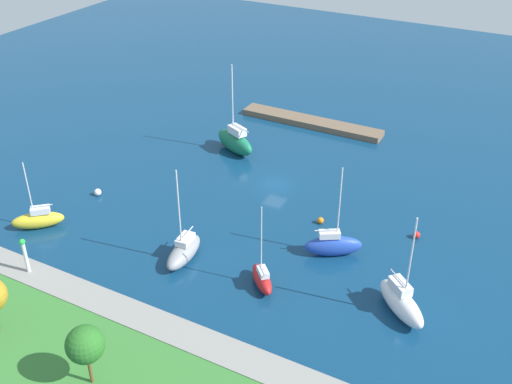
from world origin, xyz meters
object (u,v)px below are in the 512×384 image
Objects in this scene: park_tree_center at (85,345)px; sailboat_red_by_breakwater at (262,278)px; sailboat_white_near_pier at (401,302)px; mooring_buoy_red at (417,235)px; sailboat_blue_inner_mooring at (333,245)px; sailboat_yellow_center_basin at (38,219)px; mooring_buoy_white at (98,192)px; mooring_buoy_orange at (320,220)px; pier_dock at (311,122)px; harbor_beacon at (25,253)px; sailboat_green_far_south at (235,141)px; sailboat_gray_far_north at (184,251)px.

sailboat_red_by_breakwater reaches higher than park_tree_center.
mooring_buoy_red is (1.92, -12.35, -0.90)m from sailboat_white_near_pier.
sailboat_white_near_pier is (-8.72, 5.28, 0.05)m from sailboat_blue_inner_mooring.
sailboat_yellow_center_basin is (26.35, 2.67, 0.07)m from sailboat_red_by_breakwater.
mooring_buoy_white is at bearing -139.54° from sailboat_yellow_center_basin.
sailboat_blue_inner_mooring is at bearing -71.63° from sailboat_red_by_breakwater.
sailboat_yellow_center_basin is 8.44m from mooring_buoy_white.
park_tree_center is 31.40m from mooring_buoy_orange.
sailboat_blue_inner_mooring is (-14.92, 28.39, 0.81)m from pier_dock.
pier_dock is 47.41m from harbor_beacon.
sailboat_red_by_breakwater is 0.84× the size of sailboat_white_near_pier.
park_tree_center is 0.51× the size of sailboat_white_near_pier.
sailboat_yellow_center_basin is at bearing 94.00° from sailboat_green_far_south.
mooring_buoy_white reaches higher than mooring_buoy_orange.
harbor_beacon is at bearing 48.04° from mooring_buoy_orange.
sailboat_white_near_pier is at bearing 145.89° from sailboat_yellow_center_basin.
sailboat_blue_inner_mooring is 5.94m from mooring_buoy_orange.
mooring_buoy_orange is at bearing -164.75° from mooring_buoy_white.
sailboat_red_by_breakwater reaches higher than mooring_buoy_white.
sailboat_white_near_pier reaches higher than sailboat_red_by_breakwater.
sailboat_gray_far_north is 15.96m from mooring_buoy_orange.
mooring_buoy_red is (-10.20, -2.27, 0.02)m from mooring_buoy_orange.
sailboat_gray_far_north reaches higher than sailboat_yellow_center_basin.
harbor_beacon is at bearing 108.89° from sailboat_green_far_south.
harbor_beacon is 0.35× the size of sailboat_white_near_pier.
mooring_buoy_white is at bearing 88.52° from sailboat_green_far_south.
sailboat_blue_inner_mooring is at bearing 114.80° from sailboat_gray_far_north.
sailboat_blue_inner_mooring is at bearing 46.10° from mooring_buoy_red.
sailboat_red_by_breakwater is at bearing 143.94° from sailboat_yellow_center_basin.
harbor_beacon is 15.11m from sailboat_gray_far_north.
harbor_beacon is 16.41m from park_tree_center.
harbor_beacon is at bearing -174.08° from sailboat_blue_inner_mooring.
sailboat_gray_far_north is (13.02, 7.92, -0.18)m from sailboat_blue_inner_mooring.
mooring_buoy_orange is at bearing 167.85° from sailboat_yellow_center_basin.
mooring_buoy_red is at bearing -165.51° from mooring_buoy_white.
sailboat_red_by_breakwater is at bearing 149.77° from sailboat_green_far_south.
sailboat_yellow_center_basin reaches higher than harbor_beacon.
mooring_buoy_orange is at bearing 12.53° from mooring_buoy_red.
mooring_buoy_orange is at bearing 116.03° from pier_dock.
pier_dock is 37.91m from sailboat_red_by_breakwater.
sailboat_green_far_south is 15.53× the size of mooring_buoy_red.
sailboat_gray_far_north reaches higher than harbor_beacon.
mooring_buoy_orange is (-17.14, 10.74, -1.22)m from sailboat_green_far_south.
pier_dock is 36.36m from sailboat_gray_far_north.
sailboat_white_near_pier is 0.99× the size of sailboat_gray_far_north.
harbor_beacon reaches higher than pier_dock.
sailboat_gray_far_north is (21.74, 2.63, -0.22)m from sailboat_white_near_pier.
sailboat_blue_inner_mooring is (-9.48, -25.61, -4.00)m from park_tree_center.
sailboat_blue_inner_mooring is at bearing 117.72° from pier_dock.
sailboat_gray_far_north reaches higher than sailboat_red_by_breakwater.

